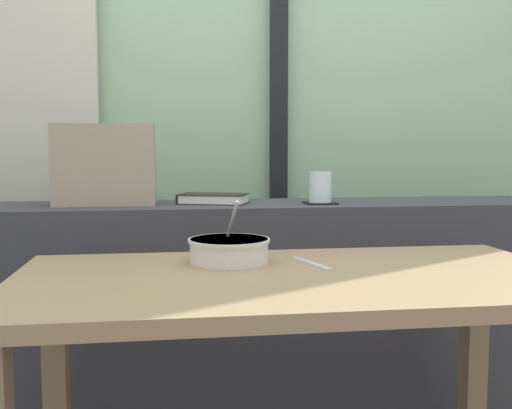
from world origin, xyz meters
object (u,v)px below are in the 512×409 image
object	(u,v)px
juice_glass	(320,188)
closed_book	(213,199)
throw_pillow	(105,165)
coaster_square	(320,203)
fork_utensil	(311,263)
soup_bowl	(229,250)
breakfast_table	(297,320)

from	to	relation	value
juice_glass	closed_book	bearing A→B (deg)	170.05
juice_glass	closed_book	distance (m)	0.36
closed_book	throw_pillow	xyz separation A→B (m)	(-0.35, -0.00, 0.11)
closed_book	throw_pillow	size ratio (longest dim) A/B	0.79
coaster_square	closed_book	bearing A→B (deg)	170.05
fork_utensil	closed_book	bearing A→B (deg)	92.58
coaster_square	soup_bowl	xyz separation A→B (m)	(-0.35, -0.47, -0.07)
coaster_square	throw_pillow	size ratio (longest dim) A/B	0.31
coaster_square	breakfast_table	bearing A→B (deg)	-108.82
closed_book	fork_utensil	world-z (taller)	closed_book
throw_pillow	soup_bowl	world-z (taller)	throw_pillow
coaster_square	closed_book	world-z (taller)	closed_book
soup_bowl	breakfast_table	bearing A→B (deg)	-47.40
coaster_square	fork_utensil	bearing A→B (deg)	-106.74
closed_book	soup_bowl	world-z (taller)	soup_bowl
juice_glass	throw_pillow	world-z (taller)	throw_pillow
throw_pillow	soup_bowl	xyz separation A→B (m)	(0.35, -0.53, -0.20)
breakfast_table	throw_pillow	world-z (taller)	throw_pillow
throw_pillow	soup_bowl	bearing A→B (deg)	-56.35
coaster_square	juice_glass	xyz separation A→B (m)	(0.00, 0.00, 0.05)
fork_utensil	breakfast_table	bearing A→B (deg)	-134.96
breakfast_table	fork_utensil	distance (m)	0.16
throw_pillow	fork_utensil	size ratio (longest dim) A/B	1.88
closed_book	soup_bowl	distance (m)	0.54
juice_glass	throw_pillow	bearing A→B (deg)	175.34
breakfast_table	closed_book	distance (m)	0.73
coaster_square	soup_bowl	world-z (taller)	soup_bowl
coaster_square	fork_utensil	world-z (taller)	coaster_square
soup_bowl	closed_book	bearing A→B (deg)	90.09
coaster_square	closed_book	xyz separation A→B (m)	(-0.35, 0.06, 0.01)
breakfast_table	soup_bowl	distance (m)	0.25
breakfast_table	closed_book	world-z (taller)	closed_book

